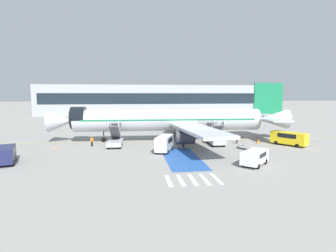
{
  "coord_description": "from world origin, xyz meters",
  "views": [
    {
      "loc": [
        -7.47,
        -45.54,
        8.31
      ],
      "look_at": [
        -1.5,
        -1.15,
        2.97
      ],
      "focal_mm": 28.0,
      "sensor_mm": 36.0,
      "label": 1
    }
  ],
  "objects_px": {
    "airliner": "(172,120)",
    "ground_crew_2": "(183,141)",
    "service_van_0": "(289,137)",
    "terminal_building": "(160,100)",
    "service_van_1": "(5,154)",
    "baggage_cart": "(246,148)",
    "ground_crew_1": "(92,141)",
    "traffic_cone_0": "(55,148)",
    "boarding_stairs_forward": "(115,140)",
    "service_van_2": "(255,156)",
    "fuel_tanker": "(183,120)",
    "traffic_cone_1": "(258,142)",
    "ground_crew_0": "(237,138)",
    "service_van_3": "(164,142)",
    "boarding_stairs_aft": "(216,139)"
  },
  "relations": [
    {
      "from": "service_van_1",
      "to": "ground_crew_1",
      "type": "relative_size",
      "value": 2.97
    },
    {
      "from": "airliner",
      "to": "boarding_stairs_aft",
      "type": "distance_m",
      "value": 8.6
    },
    {
      "from": "service_van_0",
      "to": "traffic_cone_0",
      "type": "height_order",
      "value": "service_van_0"
    },
    {
      "from": "boarding_stairs_forward",
      "to": "service_van_0",
      "type": "xyz_separation_m",
      "value": [
        28.29,
        -2.8,
        0.29
      ]
    },
    {
      "from": "service_van_0",
      "to": "baggage_cart",
      "type": "height_order",
      "value": "service_van_0"
    },
    {
      "from": "traffic_cone_0",
      "to": "terminal_building",
      "type": "xyz_separation_m",
      "value": [
        23.66,
        71.54,
        5.94
      ]
    },
    {
      "from": "boarding_stairs_aft",
      "to": "traffic_cone_1",
      "type": "xyz_separation_m",
      "value": [
        7.68,
        0.14,
        -0.7
      ]
    },
    {
      "from": "boarding_stairs_forward",
      "to": "traffic_cone_0",
      "type": "xyz_separation_m",
      "value": [
        -9.0,
        -0.95,
        -0.79
      ]
    },
    {
      "from": "fuel_tanker",
      "to": "terminal_building",
      "type": "distance_m",
      "value": 43.52
    },
    {
      "from": "service_van_1",
      "to": "traffic_cone_1",
      "type": "relative_size",
      "value": 7.3
    },
    {
      "from": "ground_crew_2",
      "to": "ground_crew_0",
      "type": "bearing_deg",
      "value": 36.37
    },
    {
      "from": "service_van_0",
      "to": "service_van_2",
      "type": "relative_size",
      "value": 1.27
    },
    {
      "from": "service_van_0",
      "to": "service_van_3",
      "type": "bearing_deg",
      "value": 151.61
    },
    {
      "from": "airliner",
      "to": "service_van_0",
      "type": "distance_m",
      "value": 19.83
    },
    {
      "from": "service_van_0",
      "to": "terminal_building",
      "type": "distance_m",
      "value": 74.8
    },
    {
      "from": "airliner",
      "to": "terminal_building",
      "type": "distance_m",
      "value": 66.65
    },
    {
      "from": "ground_crew_2",
      "to": "service_van_1",
      "type": "bearing_deg",
      "value": -137.0
    },
    {
      "from": "fuel_tanker",
      "to": "traffic_cone_1",
      "type": "relative_size",
      "value": 15.13
    },
    {
      "from": "boarding_stairs_aft",
      "to": "service_van_3",
      "type": "height_order",
      "value": "boarding_stairs_aft"
    },
    {
      "from": "fuel_tanker",
      "to": "traffic_cone_0",
      "type": "distance_m",
      "value": 37.97
    },
    {
      "from": "service_van_2",
      "to": "traffic_cone_0",
      "type": "xyz_separation_m",
      "value": [
        -26.09,
        12.66,
        -0.84
      ]
    },
    {
      "from": "boarding_stairs_forward",
      "to": "ground_crew_0",
      "type": "bearing_deg",
      "value": 1.85
    },
    {
      "from": "fuel_tanker",
      "to": "service_van_0",
      "type": "relative_size",
      "value": 1.79
    },
    {
      "from": "airliner",
      "to": "ground_crew_2",
      "type": "distance_m",
      "value": 6.67
    },
    {
      "from": "boarding_stairs_aft",
      "to": "baggage_cart",
      "type": "bearing_deg",
      "value": -46.74
    },
    {
      "from": "service_van_1",
      "to": "ground_crew_2",
      "type": "relative_size",
      "value": 2.86
    },
    {
      "from": "airliner",
      "to": "traffic_cone_0",
      "type": "xyz_separation_m",
      "value": [
        -18.88,
        -5.11,
        -3.52
      ]
    },
    {
      "from": "service_van_1",
      "to": "service_van_3",
      "type": "relative_size",
      "value": 0.94
    },
    {
      "from": "service_van_1",
      "to": "baggage_cart",
      "type": "relative_size",
      "value": 1.63
    },
    {
      "from": "boarding_stairs_forward",
      "to": "fuel_tanker",
      "type": "height_order",
      "value": "boarding_stairs_forward"
    },
    {
      "from": "service_van_2",
      "to": "ground_crew_0",
      "type": "distance_m",
      "value": 13.97
    },
    {
      "from": "service_van_3",
      "to": "ground_crew_1",
      "type": "xyz_separation_m",
      "value": [
        -11.19,
        5.48,
        -0.44
      ]
    },
    {
      "from": "service_van_0",
      "to": "ground_crew_0",
      "type": "xyz_separation_m",
      "value": [
        -7.82,
        2.74,
        -0.39
      ]
    },
    {
      "from": "boarding_stairs_forward",
      "to": "service_van_2",
      "type": "relative_size",
      "value": 1.19
    },
    {
      "from": "boarding_stairs_forward",
      "to": "terminal_building",
      "type": "bearing_deg",
      "value": 80.28
    },
    {
      "from": "service_van_3",
      "to": "baggage_cart",
      "type": "distance_m",
      "value": 12.72
    },
    {
      "from": "service_van_2",
      "to": "traffic_cone_1",
      "type": "distance_m",
      "value": 14.98
    },
    {
      "from": "fuel_tanker",
      "to": "baggage_cart",
      "type": "xyz_separation_m",
      "value": [
        3.8,
        -32.0,
        -1.37
      ]
    },
    {
      "from": "service_van_2",
      "to": "service_van_3",
      "type": "xyz_separation_m",
      "value": [
        -9.68,
        8.91,
        0.29
      ]
    },
    {
      "from": "service_van_2",
      "to": "ground_crew_2",
      "type": "xyz_separation_m",
      "value": [
        -6.29,
        11.78,
        -0.11
      ]
    },
    {
      "from": "service_van_1",
      "to": "baggage_cart",
      "type": "bearing_deg",
      "value": 170.1
    },
    {
      "from": "boarding_stairs_forward",
      "to": "terminal_building",
      "type": "relative_size",
      "value": 0.05
    },
    {
      "from": "airliner",
      "to": "terminal_building",
      "type": "relative_size",
      "value": 0.43
    },
    {
      "from": "service_van_2",
      "to": "ground_crew_1",
      "type": "xyz_separation_m",
      "value": [
        -20.87,
        14.38,
        -0.15
      ]
    },
    {
      "from": "boarding_stairs_forward",
      "to": "service_van_2",
      "type": "distance_m",
      "value": 21.86
    },
    {
      "from": "service_van_0",
      "to": "service_van_2",
      "type": "bearing_deg",
      "value": -169.6
    },
    {
      "from": "boarding_stairs_forward",
      "to": "traffic_cone_0",
      "type": "height_order",
      "value": "boarding_stairs_forward"
    },
    {
      "from": "airliner",
      "to": "ground_crew_2",
      "type": "height_order",
      "value": "airliner"
    },
    {
      "from": "ground_crew_1",
      "to": "terminal_building",
      "type": "xyz_separation_m",
      "value": [
        18.44,
        69.82,
        5.25
      ]
    },
    {
      "from": "service_van_0",
      "to": "terminal_building",
      "type": "relative_size",
      "value": 0.06
    }
  ]
}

